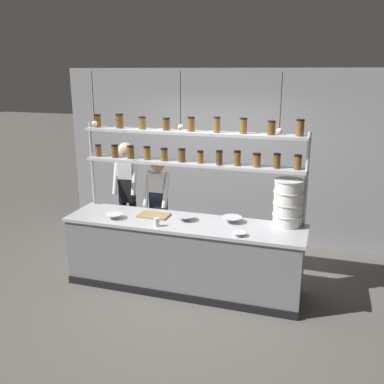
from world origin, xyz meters
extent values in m
plane|color=#5B5651|center=(0.00, 0.00, 0.00)|extent=(40.00, 40.00, 0.00)
cube|color=#939399|center=(0.00, 1.96, 1.41)|extent=(5.49, 0.12, 2.82)
cube|color=gray|center=(0.00, 0.00, 0.44)|extent=(3.03, 0.72, 0.88)
cube|color=#B7BABF|center=(0.00, 0.00, 0.90)|extent=(3.09, 0.76, 0.04)
cube|color=black|center=(0.00, -0.36, 0.05)|extent=(3.03, 0.03, 0.10)
cylinder|color=#B7BABF|center=(-1.47, 0.33, 1.04)|extent=(0.04, 0.04, 2.09)
cylinder|color=#B7BABF|center=(1.47, 0.33, 1.04)|extent=(0.04, 0.04, 2.09)
cube|color=#B7BABF|center=(0.00, 0.33, 1.61)|extent=(2.93, 0.28, 0.04)
cylinder|color=brown|center=(-1.36, 0.33, 1.70)|extent=(0.08, 0.08, 0.15)
cylinder|color=black|center=(-1.36, 0.33, 1.78)|extent=(0.09, 0.09, 0.02)
cylinder|color=brown|center=(-1.10, 0.33, 1.70)|extent=(0.09, 0.09, 0.16)
cylinder|color=black|center=(-1.10, 0.33, 1.79)|extent=(0.09, 0.09, 0.02)
cylinder|color=brown|center=(-0.86, 0.33, 1.70)|extent=(0.09, 0.09, 0.16)
cylinder|color=black|center=(-0.86, 0.33, 1.79)|extent=(0.09, 0.09, 0.02)
cylinder|color=brown|center=(-0.62, 0.33, 1.70)|extent=(0.09, 0.09, 0.16)
cylinder|color=black|center=(-0.62, 0.33, 1.79)|extent=(0.09, 0.09, 0.02)
cylinder|color=brown|center=(-0.38, 0.33, 1.70)|extent=(0.09, 0.09, 0.15)
cylinder|color=black|center=(-0.38, 0.33, 1.78)|extent=(0.09, 0.09, 0.02)
cylinder|color=brown|center=(-0.13, 0.33, 1.70)|extent=(0.09, 0.09, 0.16)
cylinder|color=black|center=(-0.13, 0.33, 1.79)|extent=(0.09, 0.09, 0.02)
cylinder|color=brown|center=(0.12, 0.33, 1.69)|extent=(0.08, 0.08, 0.14)
cylinder|color=black|center=(0.12, 0.33, 1.77)|extent=(0.08, 0.08, 0.02)
cylinder|color=#513314|center=(0.38, 0.33, 1.70)|extent=(0.08, 0.08, 0.16)
cylinder|color=black|center=(0.38, 0.33, 1.79)|extent=(0.08, 0.08, 0.02)
cylinder|color=brown|center=(0.61, 0.33, 1.71)|extent=(0.08, 0.08, 0.17)
cylinder|color=black|center=(0.61, 0.33, 1.80)|extent=(0.09, 0.09, 0.02)
cylinder|color=brown|center=(0.85, 0.33, 1.70)|extent=(0.10, 0.10, 0.15)
cylinder|color=black|center=(0.85, 0.33, 1.78)|extent=(0.10, 0.10, 0.02)
cylinder|color=brown|center=(1.10, 0.33, 1.70)|extent=(0.08, 0.08, 0.16)
cylinder|color=black|center=(1.10, 0.33, 1.80)|extent=(0.09, 0.09, 0.02)
cylinder|color=brown|center=(1.35, 0.33, 1.70)|extent=(0.09, 0.09, 0.16)
cylinder|color=black|center=(1.35, 0.33, 1.79)|extent=(0.09, 0.09, 0.02)
cube|color=#B7BABF|center=(0.00, 0.33, 2.01)|extent=(2.93, 0.28, 0.04)
cylinder|color=brown|center=(-1.34, 0.33, 2.11)|extent=(0.09, 0.09, 0.15)
cylinder|color=black|center=(-1.34, 0.33, 2.19)|extent=(0.10, 0.10, 0.02)
cylinder|color=brown|center=(-1.01, 0.33, 2.12)|extent=(0.10, 0.10, 0.17)
cylinder|color=black|center=(-1.01, 0.33, 2.21)|extent=(0.10, 0.10, 0.02)
cylinder|color=brown|center=(-0.68, 0.33, 2.10)|extent=(0.09, 0.09, 0.15)
cylinder|color=black|center=(-0.68, 0.33, 2.19)|extent=(0.09, 0.09, 0.02)
cylinder|color=brown|center=(-0.34, 0.33, 2.10)|extent=(0.09, 0.09, 0.14)
cylinder|color=black|center=(-0.34, 0.33, 2.18)|extent=(0.10, 0.10, 0.02)
cylinder|color=brown|center=(0.00, 0.33, 2.11)|extent=(0.09, 0.09, 0.16)
cylinder|color=black|center=(0.00, 0.33, 2.20)|extent=(0.09, 0.09, 0.02)
cylinder|color=brown|center=(0.34, 0.33, 2.12)|extent=(0.08, 0.08, 0.18)
cylinder|color=black|center=(0.34, 0.33, 2.21)|extent=(0.08, 0.08, 0.02)
cylinder|color=brown|center=(0.67, 0.33, 2.12)|extent=(0.09, 0.09, 0.17)
cylinder|color=black|center=(0.67, 0.33, 2.21)|extent=(0.09, 0.09, 0.02)
cylinder|color=brown|center=(1.01, 0.33, 2.10)|extent=(0.09, 0.09, 0.15)
cylinder|color=black|center=(1.01, 0.33, 2.19)|extent=(0.10, 0.10, 0.02)
cylinder|color=brown|center=(1.35, 0.33, 2.12)|extent=(0.09, 0.09, 0.18)
cylinder|color=black|center=(1.35, 0.33, 2.22)|extent=(0.10, 0.10, 0.02)
cylinder|color=black|center=(-1.26, 0.79, 0.42)|extent=(0.11, 0.11, 0.85)
cylinder|color=black|center=(-1.10, 0.81, 0.42)|extent=(0.11, 0.11, 0.85)
cube|color=black|center=(-1.18, 0.80, 1.03)|extent=(0.24, 0.20, 0.37)
cube|color=white|center=(-1.18, 0.80, 1.36)|extent=(0.24, 0.21, 0.30)
sphere|color=beige|center=(-1.18, 0.80, 1.64)|extent=(0.22, 0.22, 0.22)
cylinder|color=white|center=(-1.31, 0.72, 1.26)|extent=(0.10, 0.26, 0.56)
cylinder|color=white|center=(-1.02, 0.76, 1.26)|extent=(0.10, 0.26, 0.56)
cylinder|color=black|center=(-0.67, 0.63, 0.38)|extent=(0.11, 0.11, 0.77)
cylinder|color=black|center=(-0.51, 0.63, 0.38)|extent=(0.11, 0.11, 0.77)
cube|color=#232838|center=(-0.59, 0.63, 0.94)|extent=(0.22, 0.17, 0.33)
cube|color=white|center=(-0.59, 0.63, 1.24)|extent=(0.22, 0.18, 0.27)
sphere|color=#A37A5B|center=(-0.59, 0.63, 1.50)|extent=(0.20, 0.20, 0.20)
cylinder|color=white|center=(-0.74, 0.57, 1.15)|extent=(0.07, 0.24, 0.51)
cylinder|color=white|center=(-0.45, 0.57, 1.15)|extent=(0.07, 0.24, 0.51)
cylinder|color=white|center=(1.27, 0.26, 0.99)|extent=(0.35, 0.35, 0.13)
cylinder|color=silver|center=(1.27, 0.26, 1.06)|extent=(0.37, 0.37, 0.01)
cylinder|color=white|center=(1.27, 0.26, 1.13)|extent=(0.35, 0.35, 0.13)
cylinder|color=silver|center=(1.27, 0.26, 1.21)|extent=(0.37, 0.37, 0.01)
cylinder|color=white|center=(1.27, 0.26, 1.28)|extent=(0.35, 0.35, 0.13)
cylinder|color=silver|center=(1.27, 0.26, 1.35)|extent=(0.37, 0.37, 0.01)
cylinder|color=white|center=(1.27, 0.26, 1.43)|extent=(0.35, 0.35, 0.13)
cylinder|color=silver|center=(1.27, 0.26, 1.50)|extent=(0.37, 0.37, 0.01)
cube|color=#A88456|center=(-0.44, 0.08, 0.93)|extent=(0.40, 0.26, 0.02)
cylinder|color=#B2B7BC|center=(0.01, 0.05, 0.93)|extent=(0.11, 0.11, 0.01)
cone|color=#B2B7BC|center=(0.01, 0.05, 0.95)|extent=(0.23, 0.23, 0.06)
cylinder|color=silver|center=(0.60, 0.16, 0.93)|extent=(0.12, 0.12, 0.01)
cone|color=silver|center=(0.60, 0.16, 0.96)|extent=(0.26, 0.26, 0.07)
cylinder|color=silver|center=(-0.90, -0.16, 0.93)|extent=(0.10, 0.10, 0.01)
cone|color=silver|center=(-0.90, -0.16, 0.95)|extent=(0.23, 0.23, 0.06)
cylinder|color=white|center=(0.78, -0.27, 0.93)|extent=(0.07, 0.07, 0.01)
cone|color=white|center=(0.78, -0.27, 0.94)|extent=(0.16, 0.16, 0.04)
cylinder|color=silver|center=(-0.26, -0.26, 0.97)|extent=(0.07, 0.07, 0.11)
cylinder|color=black|center=(-1.19, 0.00, 2.44)|extent=(0.01, 0.01, 0.65)
sphere|color=#F9E5B2|center=(-1.19, 0.00, 2.12)|extent=(0.07, 0.07, 0.07)
cylinder|color=black|center=(-0.03, 0.00, 2.44)|extent=(0.01, 0.01, 0.65)
sphere|color=#F9E5B2|center=(-0.03, 0.00, 2.12)|extent=(0.07, 0.07, 0.07)
cylinder|color=black|center=(1.15, 0.00, 2.44)|extent=(0.01, 0.01, 0.65)
sphere|color=#F9E5B2|center=(1.15, 0.00, 2.12)|extent=(0.07, 0.07, 0.07)
camera|label=1|loc=(1.67, -4.86, 2.78)|focal=40.00mm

